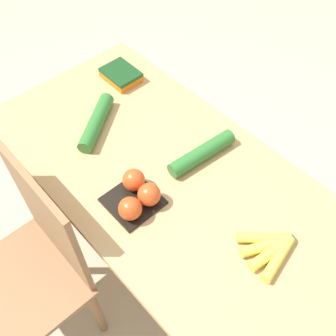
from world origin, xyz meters
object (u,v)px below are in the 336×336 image
object	(u,v)px
cucumber_far	(202,153)
cucumber_near	(96,122)
banana_bunch	(270,248)
tomato_pack	(137,195)
chair	(34,270)
carrot_bag	(121,74)

from	to	relation	value
cucumber_far	cucumber_near	bearing A→B (deg)	26.43
banana_bunch	tomato_pack	xyz separation A→B (m)	(0.40, 0.18, 0.02)
banana_bunch	tomato_pack	world-z (taller)	tomato_pack
cucumber_far	chair	bearing A→B (deg)	74.80
banana_bunch	cucumber_far	size ratio (longest dim) A/B	0.65
tomato_pack	cucumber_near	distance (m)	0.37
banana_bunch	carrot_bag	world-z (taller)	carrot_bag
banana_bunch	cucumber_near	bearing A→B (deg)	6.07
cucumber_far	tomato_pack	bearing A→B (deg)	87.93
cucumber_far	carrot_bag	bearing A→B (deg)	-5.98
banana_bunch	cucumber_near	distance (m)	0.76
chair	cucumber_far	size ratio (longest dim) A/B	3.46
chair	banana_bunch	bearing A→B (deg)	44.31
chair	carrot_bag	xyz separation A→B (m)	(0.35, -0.71, 0.29)
banana_bunch	cucumber_near	world-z (taller)	cucumber_near
banana_bunch	cucumber_far	world-z (taller)	cucumber_far
chair	cucumber_near	size ratio (longest dim) A/B	3.76
tomato_pack	carrot_bag	bearing A→B (deg)	-33.37
tomato_pack	carrot_bag	distance (m)	0.62
chair	carrot_bag	size ratio (longest dim) A/B	6.14
cucumber_near	carrot_bag	bearing A→B (deg)	-56.75
carrot_bag	cucumber_far	bearing A→B (deg)	174.02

